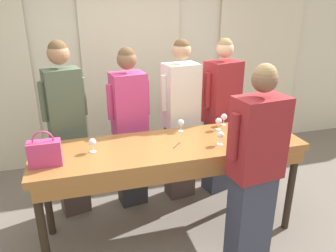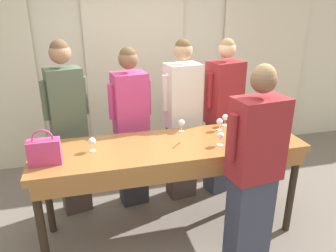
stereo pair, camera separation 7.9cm
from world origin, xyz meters
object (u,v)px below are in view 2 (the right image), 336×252
wine_glass_front_mid (278,122)px  wine_glass_center_left (225,118)px  handbag (44,151)px  guest_pink_top (131,128)px  guest_cream_sweater (182,121)px  wine_glass_back_left (220,136)px  wine_glass_front_left (92,142)px  wine_glass_center_mid (278,129)px  wine_glass_front_right (220,122)px  host_pouring (254,171)px  guest_striped_shirt (223,118)px  wine_bottle (265,121)px  wine_glass_center_right (181,123)px  guest_olive_jacket (69,128)px  tasting_bar (171,154)px

wine_glass_front_mid → wine_glass_center_left: size_ratio=1.00×
handbag → guest_pink_top: 1.11m
wine_glass_center_left → guest_cream_sweater: (-0.38, 0.32, -0.11)m
wine_glass_back_left → guest_pink_top: 1.05m
wine_glass_front_left → wine_glass_center_mid: 1.75m
handbag → wine_glass_front_right: handbag is taller
wine_glass_front_right → guest_pink_top: bearing=153.4°
wine_glass_center_mid → host_pouring: (-0.48, -0.44, -0.15)m
handbag → guest_striped_shirt: size_ratio=0.16×
wine_bottle → wine_glass_center_right: bearing=164.6°
wine_glass_center_left → wine_glass_center_right: same height
wine_glass_front_left → wine_glass_center_mid: same height
wine_glass_back_left → host_pouring: bearing=-73.0°
wine_bottle → guest_olive_jacket: size_ratio=0.17×
wine_glass_center_mid → guest_striped_shirt: (-0.24, 0.75, -0.12)m
wine_glass_back_left → host_pouring: (0.13, -0.42, -0.15)m
guest_striped_shirt → wine_glass_front_left: bearing=-158.2°
wine_glass_center_left → wine_glass_center_right: 0.49m
wine_bottle → wine_glass_front_left: bearing=-179.2°
guest_pink_top → wine_glass_center_left: bearing=-18.4°
guest_cream_sweater → guest_striped_shirt: size_ratio=1.00×
guest_striped_shirt → tasting_bar: bearing=-141.0°
wine_glass_center_mid → guest_olive_jacket: size_ratio=0.07×
guest_olive_jacket → handbag: bearing=-102.3°
handbag → wine_bottle: bearing=4.7°
wine_glass_center_mid → tasting_bar: bearing=174.6°
wine_glass_center_left → guest_cream_sweater: size_ratio=0.07×
wine_glass_front_left → host_pouring: (1.26, -0.58, -0.15)m
wine_glass_back_left → wine_glass_front_mid: bearing=15.0°
handbag → wine_glass_back_left: 1.51m
wine_bottle → wine_glass_center_right: (-0.81, 0.22, -0.03)m
wine_bottle → guest_cream_sweater: bearing=140.2°
wine_glass_back_left → wine_glass_center_mid: bearing=1.9°
tasting_bar → wine_glass_back_left: bearing=-15.2°
wine_glass_center_right → guest_olive_jacket: guest_olive_jacket is taller
wine_bottle → wine_glass_front_right: 0.45m
wine_glass_front_mid → guest_olive_jacket: guest_olive_jacket is taller
tasting_bar → wine_glass_front_left: (-0.70, 0.05, 0.19)m
wine_glass_center_mid → guest_pink_top: (-1.31, 0.75, -0.14)m
wine_glass_front_mid → guest_pink_top: 1.53m
guest_cream_sweater → wine_glass_center_right: bearing=-108.2°
wine_glass_front_right → wine_glass_back_left: same height
guest_cream_sweater → guest_striped_shirt: 0.49m
guest_cream_sweater → wine_bottle: bearing=-39.8°
wine_glass_front_right → wine_glass_center_mid: size_ratio=1.00×
wine_glass_back_left → guest_striped_shirt: guest_striped_shirt is taller
tasting_bar → handbag: bearing=-174.7°
wine_glass_front_mid → wine_glass_center_right: same height
handbag → guest_olive_jacket: guest_olive_jacket is taller
guest_striped_shirt → wine_glass_front_right: bearing=-118.1°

